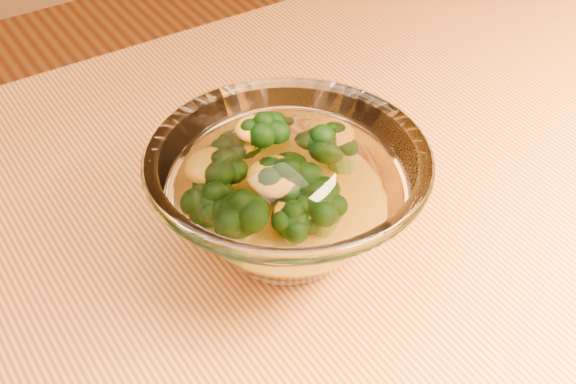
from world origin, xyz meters
The scene contains 3 objects.
glass_bowl centered at (0.02, 0.06, 0.80)m, with size 0.21×0.21×0.09m.
cheese_sauce centered at (0.02, 0.06, 0.78)m, with size 0.10×0.10×0.03m, color #FDAF15.
broccoli_heap centered at (0.01, 0.07, 0.81)m, with size 0.14×0.12×0.07m.
Camera 1 is at (-0.22, -0.31, 1.18)m, focal length 50.00 mm.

